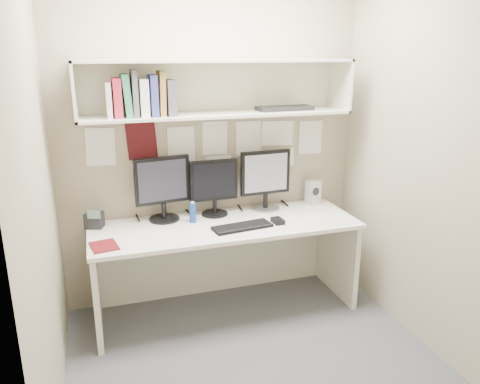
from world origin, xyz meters
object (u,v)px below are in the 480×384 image
object	(u,v)px
maroon_notebook	(104,246)
desk_phone	(94,220)
desk	(226,267)
speaker	(313,192)
monitor_left	(163,186)
keyboard	(242,227)
monitor_right	(265,178)
monitor_center	(214,185)

from	to	relation	value
maroon_notebook	desk_phone	xyz separation A→B (m)	(-0.05, 0.39, 0.05)
desk	speaker	world-z (taller)	speaker
monitor_left	maroon_notebook	xyz separation A→B (m)	(-0.46, -0.41, -0.26)
speaker	maroon_notebook	size ratio (longest dim) A/B	0.97
monitor_left	desk_phone	world-z (taller)	monitor_left
keyboard	maroon_notebook	size ratio (longest dim) A/B	2.15
monitor_right	keyboard	size ratio (longest dim) A/B	1.11
monitor_left	maroon_notebook	distance (m)	0.67
desk	speaker	bearing A→B (deg)	15.81
monitor_center	speaker	bearing A→B (deg)	-0.28
monitor_right	desk	bearing A→B (deg)	-154.94
monitor_center	desk_phone	world-z (taller)	monitor_center
monitor_right	maroon_notebook	bearing A→B (deg)	-165.96
speaker	desk_phone	size ratio (longest dim) A/B	1.31
desk	speaker	distance (m)	0.99
monitor_center	keyboard	bearing A→B (deg)	-73.58
monitor_left	monitor_right	distance (m)	0.83
desk	monitor_center	size ratio (longest dim) A/B	4.54
monitor_left	keyboard	xyz separation A→B (m)	(0.52, -0.36, -0.26)
monitor_right	monitor_center	bearing A→B (deg)	176.53
desk	monitor_center	world-z (taller)	monitor_center
monitor_left	maroon_notebook	bearing A→B (deg)	-147.17
desk	monitor_left	bearing A→B (deg)	152.80
maroon_notebook	desk_phone	size ratio (longest dim) A/B	1.35
keyboard	maroon_notebook	world-z (taller)	keyboard
monitor_left	keyboard	distance (m)	0.68
monitor_right	speaker	bearing A→B (deg)	-0.84
maroon_notebook	keyboard	bearing A→B (deg)	-7.25
monitor_right	desk_phone	bearing A→B (deg)	177.25
monitor_center	speaker	distance (m)	0.88
monitor_center	monitor_left	bearing A→B (deg)	178.43
desk	monitor_center	xyz separation A→B (m)	(-0.03, 0.22, 0.61)
desk_phone	monitor_right	bearing A→B (deg)	19.05
desk	desk_phone	size ratio (longest dim) A/B	13.21
keyboard	monitor_right	bearing A→B (deg)	41.49
desk	desk_phone	world-z (taller)	desk_phone
maroon_notebook	desk_phone	distance (m)	0.40
maroon_notebook	monitor_right	bearing A→B (deg)	7.44
monitor_center	monitor_right	size ratio (longest dim) A/B	0.90
monitor_center	monitor_right	xyz separation A→B (m)	(0.43, -0.00, 0.02)
desk	monitor_center	distance (m)	0.64
monitor_center	monitor_right	distance (m)	0.43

